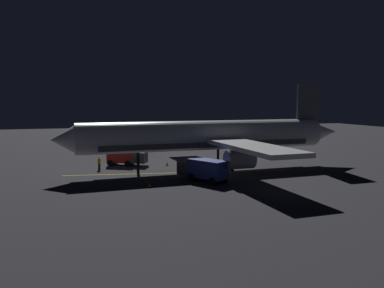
{
  "coord_description": "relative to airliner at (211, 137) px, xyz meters",
  "views": [
    {
      "loc": [
        -48.0,
        16.68,
        8.97
      ],
      "look_at": [
        0.0,
        2.0,
        3.5
      ],
      "focal_mm": 36.22,
      "sensor_mm": 36.0,
      "label": 1
    }
  ],
  "objects": [
    {
      "name": "ground_plane",
      "position": [
        -0.03,
        0.61,
        -4.5
      ],
      "size": [
        180.0,
        180.0,
        0.2
      ],
      "primitive_type": "cube",
      "color": "#303035"
    },
    {
      "name": "apron_guide_stripe",
      "position": [
        -1.1,
        4.61,
        -4.39
      ],
      "size": [
        4.66,
        28.58,
        0.01
      ],
      "primitive_type": "cube",
      "rotation": [
        0.0,
        0.0,
        -0.15
      ],
      "color": "gold",
      "rests_on": "ground_plane"
    },
    {
      "name": "airliner",
      "position": [
        0.0,
        0.0,
        0.0
      ],
      "size": [
        35.13,
        40.23,
        11.5
      ],
      "color": "white",
      "rests_on": "ground_plane"
    },
    {
      "name": "baggage_truck",
      "position": [
        6.68,
        10.45,
        -3.15
      ],
      "size": [
        4.33,
        5.8,
        2.47
      ],
      "color": "maroon",
      "rests_on": "ground_plane"
    },
    {
      "name": "catering_truck",
      "position": [
        -6.87,
        3.29,
        -3.11
      ],
      "size": [
        6.51,
        4.84,
        2.49
      ],
      "color": "navy",
      "rests_on": "ground_plane"
    },
    {
      "name": "ground_crew_worker",
      "position": [
        4.02,
        14.25,
        -3.51
      ],
      "size": [
        0.4,
        0.4,
        1.74
      ],
      "color": "black",
      "rests_on": "ground_plane"
    },
    {
      "name": "traffic_cone_near_left",
      "position": [
        -8.47,
        9.87,
        -4.15
      ],
      "size": [
        0.5,
        0.5,
        0.55
      ],
      "color": "#EA590F",
      "rests_on": "ground_plane"
    },
    {
      "name": "traffic_cone_near_right",
      "position": [
        -6.39,
        9.8,
        -4.15
      ],
      "size": [
        0.5,
        0.5,
        0.55
      ],
      "color": "#EA590F",
      "rests_on": "ground_plane"
    },
    {
      "name": "traffic_cone_under_wing",
      "position": [
        4.7,
        4.85,
        -4.15
      ],
      "size": [
        0.5,
        0.5,
        0.55
      ],
      "color": "#EA590F",
      "rests_on": "ground_plane"
    }
  ]
}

